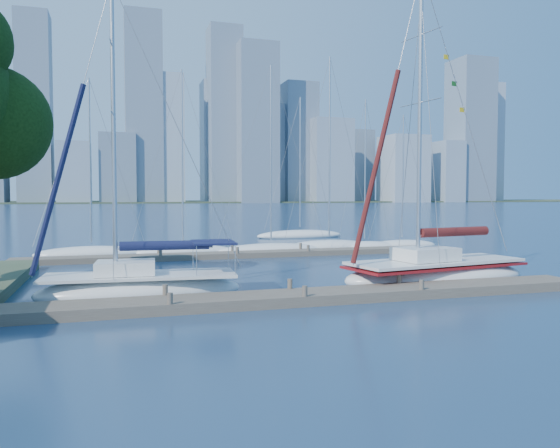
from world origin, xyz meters
name	(u,v)px	position (x,y,z in m)	size (l,w,h in m)	color
ground	(297,302)	(0.00, 0.00, 0.00)	(700.00, 700.00, 0.00)	navy
near_dock	(297,297)	(0.00, 0.00, 0.20)	(26.00, 2.00, 0.40)	brown
far_dock	(249,254)	(2.00, 16.00, 0.18)	(30.00, 1.80, 0.36)	brown
far_shore	(125,202)	(0.00, 320.00, 0.00)	(800.00, 100.00, 1.50)	#38472D
sailboat_navy	(140,272)	(-5.82, 2.84, 1.04)	(8.48, 3.32, 13.27)	silver
sailboat_maroon	(436,260)	(7.86, 2.52, 1.11)	(9.84, 4.55, 15.19)	silver
bg_boat_0	(92,253)	(-8.30, 19.24, 0.25)	(7.85, 4.64, 12.46)	silver
bg_boat_1	(183,251)	(-2.12, 18.98, 0.25)	(7.48, 3.46, 13.37)	silver
bg_boat_2	(271,249)	(4.18, 18.14, 0.26)	(8.13, 4.12, 13.92)	silver
bg_boat_3	(329,246)	(9.01, 18.77, 0.30)	(7.22, 2.48, 15.05)	silver
bg_boat_4	(364,246)	(11.85, 18.45, 0.24)	(6.08, 3.91, 11.90)	silver
bg_boat_5	(402,245)	(15.27, 18.68, 0.23)	(6.03, 2.01, 10.87)	silver
bg_boat_7	(300,235)	(10.91, 31.05, 0.27)	(9.08, 5.38, 14.21)	silver
skyline	(173,140)	(25.84, 290.34, 35.43)	(502.42, 51.31, 103.45)	gray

